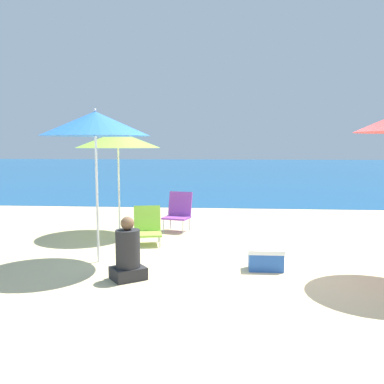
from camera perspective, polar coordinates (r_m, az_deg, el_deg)
name	(u,v)px	position (r m, az deg, el deg)	size (l,w,h in m)	color
ground_plane	(268,269)	(6.18, 10.04, -10.10)	(60.00, 60.00, 0.00)	#D1BA89
sea_water	(235,169)	(31.71, 5.81, 3.12)	(60.00, 40.00, 0.01)	navy
beach_umbrella_blue	(95,124)	(6.38, -12.77, 8.85)	(1.58, 1.58, 2.25)	white
beach_umbrella_lime	(118,140)	(8.46, -9.83, 6.87)	(1.64, 1.64, 2.03)	white
beach_chair_purple	(178,211)	(8.67, -1.82, -2.50)	(0.60, 0.61, 0.78)	silver
beach_chair_lime	(147,226)	(7.59, -5.95, -4.59)	(0.58, 0.63, 0.66)	silver
person_seated_near	(128,254)	(5.63, -8.54, -8.20)	(0.54, 0.52, 0.82)	#262628
cooler_box	(266,259)	(6.11, 9.81, -8.81)	(0.49, 0.30, 0.30)	#2859B2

